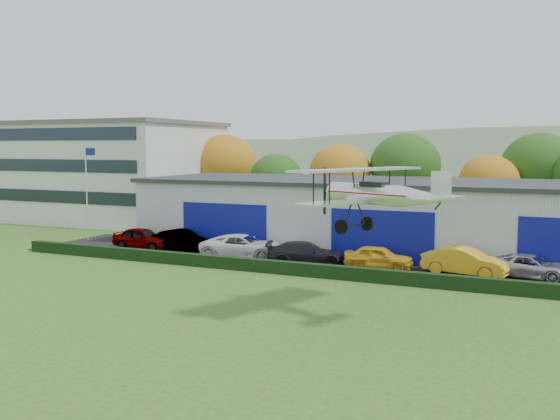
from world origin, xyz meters
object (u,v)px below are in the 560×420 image
at_px(car_1, 182,240).
at_px(car_4, 379,257).
at_px(biplane, 376,192).
at_px(flagpole, 87,183).
at_px(hangar, 402,215).
at_px(car_0, 143,238).
at_px(car_2, 243,247).
at_px(car_6, 531,267).
at_px(car_5, 465,262).
at_px(office_block, 112,171).
at_px(car_3, 306,253).

bearing_deg(car_1, car_4, -82.16).
bearing_deg(biplane, car_4, 126.86).
bearing_deg(car_1, flagpole, 92.21).
height_order(hangar, car_0, hangar).
relative_size(car_2, car_6, 1.20).
height_order(car_0, car_5, car_5).
bearing_deg(hangar, biplane, -80.67).
height_order(flagpole, car_5, flagpole).
height_order(office_block, car_3, office_block).
relative_size(car_0, car_1, 0.99).
distance_m(flagpole, car_3, 21.07).
xyz_separation_m(hangar, office_block, (-33.00, 7.02, 2.56)).
bearing_deg(biplane, car_1, 170.31).
bearing_deg(car_3, car_6, -102.17).
relative_size(car_1, car_4, 1.09).
xyz_separation_m(car_2, car_6, (18.58, 1.13, -0.14)).
xyz_separation_m(car_0, car_4, (18.60, -0.36, -0.06)).
bearing_deg(car_0, flagpole, 75.96).
bearing_deg(car_2, car_6, -95.71).
distance_m(car_0, car_6, 27.60).
relative_size(hangar, car_6, 8.15).
bearing_deg(car_6, car_2, 104.70).
relative_size(flagpole, car_6, 1.61).
relative_size(hangar, car_3, 7.77).
distance_m(car_1, car_6, 24.24).
distance_m(car_0, car_3, 13.90).
bearing_deg(car_3, car_4, -100.73).
relative_size(car_3, car_6, 1.05).
xyz_separation_m(car_6, biplane, (-6.29, -11.67, 5.01)).
distance_m(hangar, car_0, 19.83).
bearing_deg(flagpole, car_4, -4.53).
distance_m(office_block, car_4, 36.86).
relative_size(hangar, car_1, 8.53).
bearing_deg(car_2, car_5, -97.42).
bearing_deg(car_4, office_block, 60.62).
relative_size(car_0, car_2, 0.79).
bearing_deg(hangar, car_6, -37.19).
bearing_deg(car_0, car_3, -94.27).
bearing_deg(hangar, car_3, -116.84).
relative_size(office_block, car_3, 3.94).
xyz_separation_m(hangar, car_4, (0.37, -7.98, -1.87)).
relative_size(car_0, biplane, 0.60).
bearing_deg(flagpole, car_6, -1.90).
relative_size(office_block, car_5, 4.06).
height_order(hangar, car_2, hangar).
relative_size(car_1, car_5, 0.94).
bearing_deg(car_6, car_1, 101.82).
bearing_deg(hangar, car_5, -53.83).
bearing_deg(office_block, biplane, -35.57).
bearing_deg(car_0, car_2, -94.12).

